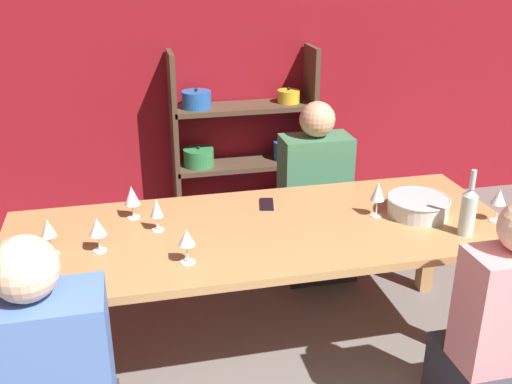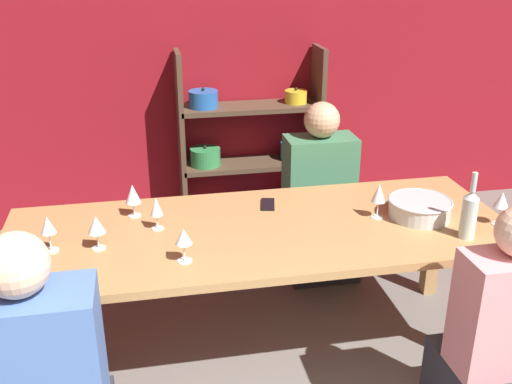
% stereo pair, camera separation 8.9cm
% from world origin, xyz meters
% --- Properties ---
extents(wall_back_red, '(8.80, 0.06, 2.70)m').
position_xyz_m(wall_back_red, '(0.00, 3.83, 1.35)').
color(wall_back_red, maroon).
rests_on(wall_back_red, ground_plane).
extents(shelf_unit, '(1.07, 0.30, 1.34)m').
position_xyz_m(shelf_unit, '(0.25, 3.63, 0.54)').
color(shelf_unit, '#4C3828').
rests_on(shelf_unit, ground_plane).
extents(dining_table, '(2.48, 0.95, 0.74)m').
position_xyz_m(dining_table, '(-0.03, 1.97, 0.66)').
color(dining_table, '#AD7F4C').
rests_on(dining_table, ground_plane).
extents(mixing_bowl, '(0.32, 0.32, 0.09)m').
position_xyz_m(mixing_bowl, '(0.79, 1.95, 0.80)').
color(mixing_bowl, '#B7BABC').
rests_on(mixing_bowl, dining_table).
extents(wine_bottle_green, '(0.07, 0.07, 0.33)m').
position_xyz_m(wine_bottle_green, '(0.91, 1.69, 0.87)').
color(wine_bottle_green, '#B2C6C1').
rests_on(wine_bottle_green, dining_table).
extents(wine_glass_red_a, '(0.07, 0.07, 0.17)m').
position_xyz_m(wine_glass_red_a, '(-1.00, 1.93, 0.87)').
color(wine_glass_red_a, white).
rests_on(wine_glass_red_a, dining_table).
extents(wine_glass_empty_a, '(0.08, 0.08, 0.17)m').
position_xyz_m(wine_glass_empty_a, '(-0.63, 2.23, 0.86)').
color(wine_glass_empty_a, white).
rests_on(wine_glass_empty_a, dining_table).
extents(wine_glass_empty_b, '(0.08, 0.08, 0.16)m').
position_xyz_m(wine_glass_empty_b, '(-0.79, 1.91, 0.86)').
color(wine_glass_empty_b, white).
rests_on(wine_glass_empty_b, dining_table).
extents(wine_glass_red_b, '(0.06, 0.06, 0.17)m').
position_xyz_m(wine_glass_red_b, '(-0.52, 2.06, 0.86)').
color(wine_glass_red_b, white).
rests_on(wine_glass_red_b, dining_table).
extents(wine_glass_white_a, '(0.07, 0.07, 0.18)m').
position_xyz_m(wine_glass_white_a, '(0.58, 1.98, 0.87)').
color(wine_glass_white_a, white).
rests_on(wine_glass_white_a, dining_table).
extents(wine_glass_empty_c, '(0.08, 0.08, 0.16)m').
position_xyz_m(wine_glass_empty_c, '(-0.41, 1.71, 0.86)').
color(wine_glass_empty_c, white).
rests_on(wine_glass_empty_c, dining_table).
extents(wine_glass_white_b, '(0.07, 0.07, 0.17)m').
position_xyz_m(wine_glass_white_b, '(1.14, 1.79, 0.87)').
color(wine_glass_white_b, white).
rests_on(wine_glass_white_b, dining_table).
extents(cell_phone, '(0.10, 0.16, 0.01)m').
position_xyz_m(cell_phone, '(0.07, 2.23, 0.75)').
color(cell_phone, black).
rests_on(cell_phone, dining_table).
extents(person_far_a, '(0.44, 0.55, 1.14)m').
position_xyz_m(person_far_a, '(0.53, 2.82, 0.41)').
color(person_far_a, '#2D2D38').
rests_on(person_far_a, ground_plane).
extents(person_near_b, '(0.40, 0.50, 1.14)m').
position_xyz_m(person_near_b, '(0.83, 1.18, 0.41)').
color(person_near_b, '#2D2D38').
rests_on(person_near_b, ground_plane).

